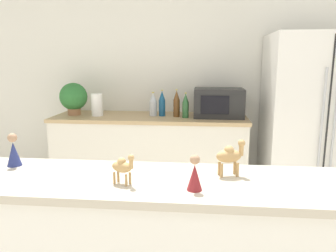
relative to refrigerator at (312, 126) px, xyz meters
The scene contains 14 objects.
wall_back 1.29m from the refrigerator, 160.42° to the left, with size 8.00×0.06×2.55m.
back_counter 1.61m from the refrigerator, behind, with size 1.94×0.63×0.90m.
refrigerator is the anchor object (origin of this frame).
potted_plant 2.36m from the refrigerator, behind, with size 0.28×0.28×0.33m.
paper_towel_roll 2.10m from the refrigerator, behind, with size 0.11×0.11×0.22m.
microwave 0.91m from the refrigerator, behind, with size 0.48×0.37×0.28m.
back_bottle_0 1.21m from the refrigerator, behind, with size 0.06×0.06×0.24m.
back_bottle_1 1.54m from the refrigerator, behind, with size 0.08×0.08×0.24m.
back_bottle_2 1.45m from the refrigerator, behind, with size 0.07×0.07×0.26m.
back_bottle_3 1.31m from the refrigerator, behind, with size 0.06×0.06×0.27m.
camel_figurine 1.96m from the refrigerator, 118.04° to the right, with size 0.14×0.09×0.17m.
camel_figurine_second 2.33m from the refrigerator, 126.22° to the right, with size 0.11×0.08×0.13m.
wise_man_figurine_crimson 2.20m from the refrigerator, 119.32° to the right, with size 0.06×0.06×0.15m.
wise_man_figurine_purple 2.59m from the refrigerator, 139.40° to the right, with size 0.07×0.07×0.16m.
Camera 1 is at (0.09, -0.83, 1.44)m, focal length 35.00 mm.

